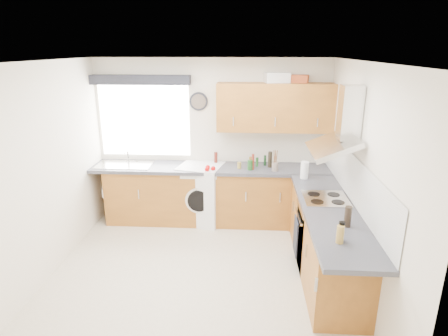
# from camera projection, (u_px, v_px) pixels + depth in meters

# --- Properties ---
(ground_plane) EXTENTS (3.60, 3.60, 0.00)m
(ground_plane) POSITION_uv_depth(u_px,v_px,m) (199.00, 275.00, 4.55)
(ground_plane) COLOR beige
(ceiling) EXTENTS (3.60, 3.60, 0.02)m
(ceiling) POSITION_uv_depth(u_px,v_px,m) (194.00, 62.00, 3.78)
(ceiling) COLOR white
(ceiling) RESTS_ON wall_back
(wall_back) EXTENTS (3.60, 0.02, 2.50)m
(wall_back) POSITION_uv_depth(u_px,v_px,m) (212.00, 140.00, 5.87)
(wall_back) COLOR silver
(wall_back) RESTS_ON ground_plane
(wall_front) EXTENTS (3.60, 0.02, 2.50)m
(wall_front) POSITION_uv_depth(u_px,v_px,m) (161.00, 269.00, 2.45)
(wall_front) COLOR silver
(wall_front) RESTS_ON ground_plane
(wall_left) EXTENTS (0.02, 3.60, 2.50)m
(wall_left) POSITION_uv_depth(u_px,v_px,m) (40.00, 175.00, 4.27)
(wall_left) COLOR silver
(wall_left) RESTS_ON ground_plane
(wall_right) EXTENTS (0.02, 3.60, 2.50)m
(wall_right) POSITION_uv_depth(u_px,v_px,m) (362.00, 181.00, 4.06)
(wall_right) COLOR silver
(wall_right) RESTS_ON ground_plane
(window) EXTENTS (1.40, 0.02, 1.10)m
(window) POSITION_uv_depth(u_px,v_px,m) (145.00, 121.00, 5.83)
(window) COLOR white
(window) RESTS_ON wall_back
(window_blind) EXTENTS (1.50, 0.18, 0.14)m
(window_blind) POSITION_uv_depth(u_px,v_px,m) (140.00, 80.00, 5.55)
(window_blind) COLOR black
(window_blind) RESTS_ON wall_back
(splashback) EXTENTS (0.01, 3.00, 0.54)m
(splashback) POSITION_uv_depth(u_px,v_px,m) (353.00, 178.00, 4.37)
(splashback) COLOR white
(splashback) RESTS_ON wall_right
(base_cab_back) EXTENTS (3.00, 0.58, 0.86)m
(base_cab_back) POSITION_uv_depth(u_px,v_px,m) (204.00, 195.00, 5.86)
(base_cab_back) COLOR brown
(base_cab_back) RESTS_ON ground_plane
(base_cab_corner) EXTENTS (0.60, 0.60, 0.86)m
(base_cab_corner) POSITION_uv_depth(u_px,v_px,m) (308.00, 198.00, 5.75)
(base_cab_corner) COLOR brown
(base_cab_corner) RESTS_ON ground_plane
(base_cab_right) EXTENTS (0.58, 2.10, 0.86)m
(base_cab_right) POSITION_uv_depth(u_px,v_px,m) (325.00, 241.00, 4.47)
(base_cab_right) COLOR brown
(base_cab_right) RESTS_ON ground_plane
(worktop_back) EXTENTS (3.60, 0.62, 0.05)m
(worktop_back) POSITION_uv_depth(u_px,v_px,m) (210.00, 168.00, 5.70)
(worktop_back) COLOR #33343B
(worktop_back) RESTS_ON base_cab_back
(worktop_right) EXTENTS (0.62, 2.42, 0.05)m
(worktop_right) POSITION_uv_depth(u_px,v_px,m) (331.00, 212.00, 4.19)
(worktop_right) COLOR #33343B
(worktop_right) RESTS_ON base_cab_right
(sink) EXTENTS (0.84, 0.46, 0.10)m
(sink) POSITION_uv_depth(u_px,v_px,m) (124.00, 162.00, 5.76)
(sink) COLOR silver
(sink) RESTS_ON worktop_back
(oven) EXTENTS (0.56, 0.58, 0.85)m
(oven) POSITION_uv_depth(u_px,v_px,m) (322.00, 235.00, 4.61)
(oven) COLOR black
(oven) RESTS_ON ground_plane
(hob_plate) EXTENTS (0.52, 0.52, 0.01)m
(hob_plate) POSITION_uv_depth(u_px,v_px,m) (326.00, 199.00, 4.46)
(hob_plate) COLOR silver
(hob_plate) RESTS_ON worktop_right
(extractor_hood) EXTENTS (0.52, 0.78, 0.66)m
(extractor_hood) POSITION_uv_depth(u_px,v_px,m) (341.00, 128.00, 4.20)
(extractor_hood) COLOR silver
(extractor_hood) RESTS_ON wall_right
(upper_cabinets) EXTENTS (1.70, 0.35, 0.70)m
(upper_cabinets) POSITION_uv_depth(u_px,v_px,m) (275.00, 107.00, 5.48)
(upper_cabinets) COLOR brown
(upper_cabinets) RESTS_ON wall_back
(washing_machine) EXTENTS (0.74, 0.73, 0.92)m
(washing_machine) POSITION_uv_depth(u_px,v_px,m) (201.00, 193.00, 5.86)
(washing_machine) COLOR white
(washing_machine) RESTS_ON ground_plane
(wall_clock) EXTENTS (0.28, 0.04, 0.28)m
(wall_clock) POSITION_uv_depth(u_px,v_px,m) (198.00, 102.00, 5.66)
(wall_clock) COLOR black
(wall_clock) RESTS_ON wall_back
(casserole) EXTENTS (0.39, 0.31, 0.14)m
(casserole) POSITION_uv_depth(u_px,v_px,m) (277.00, 77.00, 5.44)
(casserole) COLOR white
(casserole) RESTS_ON upper_cabinets
(storage_box) EXTENTS (0.28, 0.25, 0.11)m
(storage_box) POSITION_uv_depth(u_px,v_px,m) (300.00, 79.00, 5.43)
(storage_box) COLOR #B14720
(storage_box) RESTS_ON upper_cabinets
(utensil_pot) EXTENTS (0.12, 0.12, 0.13)m
(utensil_pot) POSITION_uv_depth(u_px,v_px,m) (275.00, 167.00, 5.47)
(utensil_pot) COLOR #73635A
(utensil_pot) RESTS_ON worktop_back
(kitchen_roll) EXTENTS (0.12, 0.12, 0.24)m
(kitchen_roll) POSITION_uv_depth(u_px,v_px,m) (304.00, 170.00, 5.15)
(kitchen_roll) COLOR white
(kitchen_roll) RESTS_ON worktop_right
(tomato_cluster) EXTENTS (0.18, 0.18, 0.07)m
(tomato_cluster) POSITION_uv_depth(u_px,v_px,m) (209.00, 168.00, 5.49)
(tomato_cluster) COLOR #AC0303
(tomato_cluster) RESTS_ON worktop_back
(jar_0) EXTENTS (0.04, 0.04, 0.16)m
(jar_0) POSITION_uv_depth(u_px,v_px,m) (265.00, 160.00, 5.73)
(jar_0) COLOR #123315
(jar_0) RESTS_ON worktop_back
(jar_1) EXTENTS (0.06, 0.06, 0.09)m
(jar_1) POSITION_uv_depth(u_px,v_px,m) (239.00, 165.00, 5.60)
(jar_1) COLOR olive
(jar_1) RESTS_ON worktop_back
(jar_2) EXTENTS (0.08, 0.08, 0.15)m
(jar_2) POSITION_uv_depth(u_px,v_px,m) (250.00, 165.00, 5.51)
(jar_2) COLOR #1A4819
(jar_2) RESTS_ON worktop_back
(jar_3) EXTENTS (0.05, 0.05, 0.17)m
(jar_3) POSITION_uv_depth(u_px,v_px,m) (216.00, 158.00, 5.84)
(jar_3) COLOR #5B1C13
(jar_3) RESTS_ON worktop_back
(jar_4) EXTENTS (0.06, 0.06, 0.24)m
(jar_4) POSITION_uv_depth(u_px,v_px,m) (270.00, 160.00, 5.63)
(jar_4) COLOR black
(jar_4) RESTS_ON worktop_back
(jar_5) EXTENTS (0.04, 0.04, 0.24)m
(jar_5) POSITION_uv_depth(u_px,v_px,m) (253.00, 162.00, 5.52)
(jar_5) COLOR maroon
(jar_5) RESTS_ON worktop_back
(jar_6) EXTENTS (0.04, 0.04, 0.14)m
(jar_6) POSITION_uv_depth(u_px,v_px,m) (257.00, 162.00, 5.68)
(jar_6) COLOR #1A4A1A
(jar_6) RESTS_ON worktop_back
(jar_7) EXTENTS (0.04, 0.04, 0.12)m
(jar_7) POSITION_uv_depth(u_px,v_px,m) (251.00, 161.00, 5.79)
(jar_7) COLOR brown
(jar_7) RESTS_ON worktop_back
(bottle_0) EXTENTS (0.07, 0.07, 0.17)m
(bottle_0) POSITION_uv_depth(u_px,v_px,m) (340.00, 234.00, 3.44)
(bottle_0) COLOR #A68339
(bottle_0) RESTS_ON worktop_right
(bottle_1) EXTENTS (0.07, 0.07, 0.22)m
(bottle_1) POSITION_uv_depth(u_px,v_px,m) (348.00, 217.00, 3.75)
(bottle_1) COLOR black
(bottle_1) RESTS_ON worktop_right
(bottle_2) EXTENTS (0.06, 0.06, 0.20)m
(bottle_2) POSITION_uv_depth(u_px,v_px,m) (341.00, 232.00, 3.47)
(bottle_2) COLOR black
(bottle_2) RESTS_ON worktop_right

